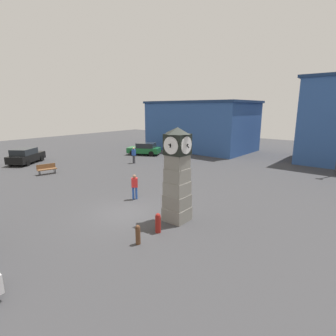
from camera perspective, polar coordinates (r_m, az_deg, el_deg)
The scene contains 10 objects.
ground_plane at distance 15.21m, azimuth -9.17°, elevation -9.63°, with size 84.07×84.07×0.00m, color #38383A.
clock_tower at distance 13.37m, azimuth 2.02°, elevation -1.94°, with size 1.37×1.41×4.88m.
bollard_near_tower at distance 12.68m, azimuth -2.18°, elevation -11.82°, with size 0.27×0.27×0.96m.
bollard_mid_row at distance 11.77m, azimuth -6.56°, elevation -14.17°, with size 0.22×0.22×0.89m.
car_far_lot at distance 33.25m, azimuth -5.13°, elevation 4.21°, with size 4.41×3.43×1.52m.
car_end_of_row at distance 31.67m, azimuth -28.57°, elevation 2.34°, with size 3.93×4.56×1.64m.
bench at distance 25.80m, azimuth -24.91°, elevation -0.06°, with size 0.87×1.68×0.90m.
pedestrian_crossing_lot at distance 28.16m, azimuth -7.46°, elevation 3.02°, with size 0.40×0.25×1.73m.
pedestrian_by_cars at distance 17.02m, azimuth -7.29°, elevation -3.75°, with size 0.45×0.46×1.64m.
warehouse_blue_far at distance 37.76m, azimuth 7.23°, elevation 9.16°, with size 14.54×9.35×6.71m.
Camera 1 is at (10.50, -9.35, 5.80)m, focal length 28.00 mm.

